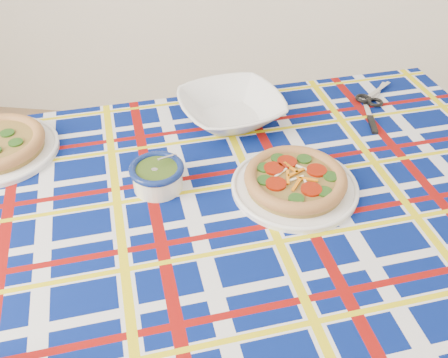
% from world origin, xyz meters
% --- Properties ---
extents(dining_table, '(1.81, 1.47, 0.73)m').
position_xyz_m(dining_table, '(-0.13, 0.53, 0.66)').
color(dining_table, brown).
rests_on(dining_table, floor).
extents(tablecloth, '(1.85, 1.51, 0.10)m').
position_xyz_m(tablecloth, '(-0.13, 0.53, 0.69)').
color(tablecloth, '#05155F').
rests_on(tablecloth, dining_table).
extents(main_focaccia_plate, '(0.41, 0.41, 0.06)m').
position_xyz_m(main_focaccia_plate, '(0.03, 0.59, 0.77)').
color(main_focaccia_plate, olive).
rests_on(main_focaccia_plate, tablecloth).
extents(pesto_bowl, '(0.17, 0.17, 0.08)m').
position_xyz_m(pesto_bowl, '(-0.30, 0.56, 0.78)').
color(pesto_bowl, '#283F11').
rests_on(pesto_bowl, tablecloth).
extents(serving_bowl, '(0.39, 0.39, 0.07)m').
position_xyz_m(serving_bowl, '(-0.16, 0.88, 0.78)').
color(serving_bowl, white).
rests_on(serving_bowl, tablecloth).
extents(table_knife, '(0.03, 0.22, 0.01)m').
position_xyz_m(table_knife, '(0.24, 0.99, 0.75)').
color(table_knife, silver).
rests_on(table_knife, tablecloth).
extents(kitchen_scissors, '(0.17, 0.21, 0.02)m').
position_xyz_m(kitchen_scissors, '(0.28, 1.09, 0.75)').
color(kitchen_scissors, silver).
rests_on(kitchen_scissors, tablecloth).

